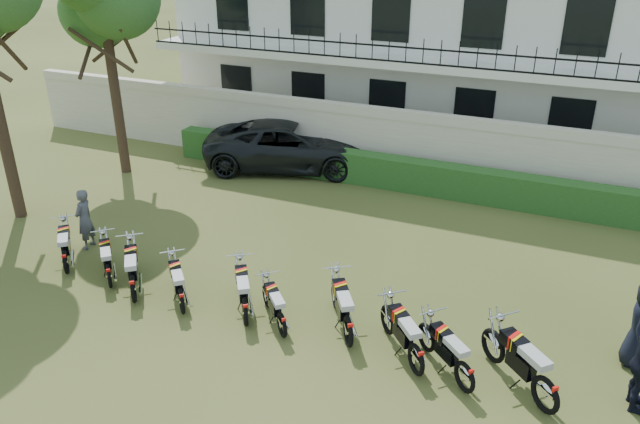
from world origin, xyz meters
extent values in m
plane|color=#38431A|center=(0.00, 0.00, 0.00)|extent=(100.00, 100.00, 0.00)
cube|color=beige|center=(0.00, 8.00, 1.00)|extent=(30.00, 0.30, 2.00)
cube|color=beige|center=(0.00, 8.00, 2.15)|extent=(30.00, 0.35, 0.30)
cube|color=#194619|center=(1.00, 7.20, 0.50)|extent=(18.00, 0.60, 1.00)
cube|color=silver|center=(0.00, 14.00, 3.50)|extent=(20.00, 8.00, 7.00)
cube|color=silver|center=(0.00, 9.30, 3.50)|extent=(20.00, 1.40, 0.25)
cube|color=black|center=(0.00, 8.65, 4.10)|extent=(20.00, 0.05, 0.05)
cube|color=black|center=(0.00, 8.65, 3.65)|extent=(20.00, 0.05, 0.05)
cube|color=black|center=(-7.50, 10.02, 1.60)|extent=(1.30, 0.12, 2.20)
cube|color=black|center=(-4.50, 10.02, 1.60)|extent=(1.30, 0.12, 2.20)
cube|color=black|center=(-4.50, 10.02, 5.10)|extent=(1.30, 0.12, 2.20)
cube|color=black|center=(-1.50, 10.02, 1.60)|extent=(1.30, 0.12, 2.20)
cube|color=black|center=(-1.50, 10.02, 5.10)|extent=(1.30, 0.12, 2.20)
cube|color=black|center=(1.50, 10.02, 1.60)|extent=(1.30, 0.12, 2.20)
cube|color=black|center=(1.50, 10.02, 5.10)|extent=(1.30, 0.12, 2.20)
cube|color=black|center=(4.50, 10.02, 1.60)|extent=(1.30, 0.12, 2.20)
cube|color=black|center=(4.50, 10.02, 5.10)|extent=(1.30, 0.12, 2.20)
cylinder|color=#473323|center=(-9.00, 5.00, 2.62)|extent=(0.32, 0.32, 5.25)
sphere|color=#2A5A24|center=(-9.60, 5.30, 5.10)|extent=(2.20, 2.20, 2.20)
torus|color=black|center=(-5.49, -1.44, 0.29)|extent=(0.46, 0.49, 0.59)
torus|color=black|center=(-6.32, -0.51, 0.29)|extent=(0.46, 0.49, 0.59)
cube|color=black|center=(-5.87, -1.01, 0.43)|extent=(0.48, 0.51, 0.29)
cube|color=black|center=(-6.02, -0.84, 0.69)|extent=(0.48, 0.49, 0.21)
cube|color=red|center=(-6.02, -0.84, 0.70)|extent=(0.19, 0.27, 0.22)
cube|color=yellow|center=(-5.98, -0.89, 0.70)|extent=(0.16, 0.25, 0.22)
cube|color=#B7B7B7|center=(-5.70, -1.20, 0.73)|extent=(0.53, 0.55, 0.12)
cylinder|color=silver|center=(-6.23, -0.61, 0.98)|extent=(0.45, 0.41, 0.03)
torus|color=black|center=(-4.13, -1.49, 0.28)|extent=(0.45, 0.47, 0.56)
torus|color=black|center=(-4.95, -0.62, 0.28)|extent=(0.45, 0.47, 0.56)
cube|color=black|center=(-4.51, -1.09, 0.42)|extent=(0.47, 0.48, 0.28)
cube|color=black|center=(-4.65, -0.93, 0.67)|extent=(0.46, 0.47, 0.20)
cube|color=red|center=(-4.65, -0.93, 0.67)|extent=(0.18, 0.26, 0.21)
cube|color=yellow|center=(-4.62, -0.97, 0.67)|extent=(0.15, 0.24, 0.21)
cube|color=#B7B7B7|center=(-4.34, -1.27, 0.70)|extent=(0.51, 0.52, 0.11)
cylinder|color=silver|center=(-4.86, -0.72, 0.94)|extent=(0.42, 0.40, 0.03)
torus|color=black|center=(-3.22, -1.85, 0.31)|extent=(0.46, 0.55, 0.63)
torus|color=black|center=(-4.05, -0.80, 0.31)|extent=(0.46, 0.55, 0.63)
cube|color=black|center=(-3.61, -1.37, 0.46)|extent=(0.50, 0.56, 0.31)
cube|color=black|center=(-3.75, -1.18, 0.74)|extent=(0.50, 0.53, 0.23)
cube|color=red|center=(-3.75, -1.18, 0.75)|extent=(0.22, 0.28, 0.24)
cube|color=yellow|center=(-3.72, -1.23, 0.75)|extent=(0.19, 0.26, 0.24)
cube|color=#B7B7B7|center=(-3.44, -1.59, 0.78)|extent=(0.55, 0.60, 0.12)
cylinder|color=silver|center=(-3.96, -0.92, 1.05)|extent=(0.51, 0.41, 0.03)
torus|color=black|center=(-2.00, -1.72, 0.28)|extent=(0.44, 0.47, 0.57)
torus|color=black|center=(-2.82, -0.83, 0.28)|extent=(0.44, 0.47, 0.57)
cube|color=black|center=(-2.38, -1.31, 0.42)|extent=(0.47, 0.49, 0.28)
cube|color=black|center=(-2.52, -1.15, 0.67)|extent=(0.46, 0.47, 0.20)
cube|color=red|center=(-2.52, -1.15, 0.68)|extent=(0.18, 0.26, 0.21)
cube|color=yellow|center=(-2.49, -1.19, 0.68)|extent=(0.16, 0.24, 0.21)
cube|color=#B7B7B7|center=(-2.21, -1.49, 0.70)|extent=(0.51, 0.53, 0.11)
cylinder|color=silver|center=(-2.73, -0.93, 0.95)|extent=(0.43, 0.40, 0.03)
torus|color=black|center=(-0.59, -1.65, 0.30)|extent=(0.41, 0.56, 0.61)
torus|color=black|center=(-1.31, -0.57, 0.30)|extent=(0.41, 0.56, 0.61)
cube|color=black|center=(-0.92, -1.15, 0.45)|extent=(0.45, 0.56, 0.30)
cube|color=black|center=(-1.05, -0.96, 0.72)|extent=(0.47, 0.52, 0.22)
cube|color=red|center=(-1.05, -0.96, 0.73)|extent=(0.22, 0.26, 0.23)
cube|color=yellow|center=(-1.01, -1.01, 0.73)|extent=(0.20, 0.25, 0.23)
cube|color=#B7B7B7|center=(-0.77, -1.38, 0.76)|extent=(0.50, 0.59, 0.12)
cylinder|color=silver|center=(-1.22, -0.70, 1.02)|extent=(0.51, 0.36, 0.03)
torus|color=black|center=(0.33, -1.59, 0.27)|extent=(0.43, 0.45, 0.54)
torus|color=black|center=(-0.46, -0.75, 0.27)|extent=(0.43, 0.45, 0.54)
cube|color=black|center=(-0.04, -1.21, 0.40)|extent=(0.45, 0.46, 0.27)
cube|color=black|center=(-0.17, -1.06, 0.64)|extent=(0.44, 0.45, 0.19)
cube|color=red|center=(-0.17, -1.06, 0.65)|extent=(0.17, 0.25, 0.20)
cube|color=yellow|center=(-0.14, -1.10, 0.65)|extent=(0.15, 0.23, 0.20)
cube|color=#B7B7B7|center=(0.13, -1.38, 0.67)|extent=(0.49, 0.50, 0.11)
cylinder|color=silver|center=(-0.37, -0.85, 0.90)|extent=(0.41, 0.38, 0.03)
torus|color=black|center=(1.63, -1.50, 0.32)|extent=(0.43, 0.59, 0.64)
torus|color=black|center=(0.90, -0.34, 0.32)|extent=(0.43, 0.59, 0.64)
cube|color=black|center=(1.30, -0.97, 0.47)|extent=(0.47, 0.59, 0.32)
cube|color=black|center=(1.17, -0.76, 0.76)|extent=(0.49, 0.55, 0.23)
cube|color=red|center=(1.17, -0.76, 0.77)|extent=(0.24, 0.28, 0.24)
cube|color=yellow|center=(1.20, -0.81, 0.77)|extent=(0.21, 0.26, 0.24)
cube|color=#B7B7B7|center=(1.45, -1.21, 0.80)|extent=(0.52, 0.62, 0.13)
cylinder|color=silver|center=(0.98, -0.48, 1.07)|extent=(0.55, 0.37, 0.03)
torus|color=black|center=(3.16, -1.73, 0.31)|extent=(0.48, 0.53, 0.62)
torus|color=black|center=(2.29, -0.72, 0.31)|extent=(0.48, 0.53, 0.62)
cube|color=black|center=(2.76, -1.26, 0.46)|extent=(0.51, 0.55, 0.31)
cube|color=black|center=(2.60, -1.08, 0.74)|extent=(0.50, 0.52, 0.22)
cube|color=red|center=(2.60, -1.08, 0.75)|extent=(0.21, 0.28, 0.23)
cube|color=yellow|center=(2.64, -1.13, 0.75)|extent=(0.18, 0.27, 0.23)
cube|color=#B7B7B7|center=(2.94, -1.47, 0.78)|extent=(0.55, 0.59, 0.12)
cylinder|color=silver|center=(2.39, -0.84, 1.04)|extent=(0.48, 0.42, 0.03)
torus|color=black|center=(4.10, -1.77, 0.29)|extent=(0.49, 0.47, 0.59)
torus|color=black|center=(3.18, -0.90, 0.29)|extent=(0.49, 0.47, 0.59)
cube|color=black|center=(3.68, -1.37, 0.44)|extent=(0.51, 0.50, 0.29)
cube|color=black|center=(3.51, -1.22, 0.70)|extent=(0.49, 0.48, 0.21)
cube|color=red|center=(3.51, -1.22, 0.71)|extent=(0.18, 0.27, 0.22)
cube|color=yellow|center=(3.56, -1.26, 0.71)|extent=(0.15, 0.26, 0.22)
cube|color=#B7B7B7|center=(3.87, -1.55, 0.74)|extent=(0.55, 0.54, 0.12)
cylinder|color=silver|center=(3.29, -1.00, 0.99)|extent=(0.42, 0.44, 0.03)
torus|color=black|center=(4.49, -0.80, 0.34)|extent=(0.56, 0.55, 0.68)
cube|color=black|center=(5.04, -1.35, 0.50)|extent=(0.58, 0.58, 0.34)
cube|color=black|center=(4.86, -1.17, 0.81)|extent=(0.56, 0.56, 0.25)
cube|color=red|center=(4.86, -1.17, 0.82)|extent=(0.21, 0.31, 0.26)
cube|color=yellow|center=(4.91, -1.22, 0.82)|extent=(0.18, 0.30, 0.26)
cube|color=#B7B7B7|center=(5.26, -1.56, 0.85)|extent=(0.63, 0.62, 0.13)
cylinder|color=silver|center=(4.61, -0.92, 1.14)|extent=(0.50, 0.50, 0.03)
imported|color=black|center=(-4.05, 7.51, 0.79)|extent=(6.21, 4.27, 1.58)
imported|color=#58575C|center=(-6.37, 0.28, 0.80)|extent=(0.45, 0.63, 1.60)
camera|label=1|loc=(4.74, -10.42, 7.71)|focal=35.00mm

